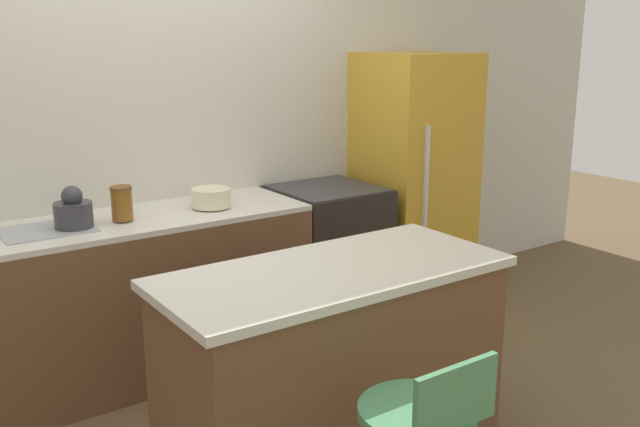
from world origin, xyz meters
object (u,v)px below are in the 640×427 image
Objects in this scene: mixing_bowl at (211,198)px; refrigerator at (413,181)px; oven_range at (327,257)px; kettle at (73,211)px.

refrigerator is at bearing 1.53° from mixing_bowl.
oven_range is 0.98m from mixing_bowl.
refrigerator reaches higher than mixing_bowl.
refrigerator reaches higher than oven_range.
kettle is 0.97× the size of mixing_bowl.
kettle is at bearing -178.97° from refrigerator.
oven_range is 0.85m from refrigerator.
oven_range is 1.69m from kettle.
mixing_bowl is at bearing -177.26° from oven_range.
mixing_bowl is at bearing -178.47° from refrigerator.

